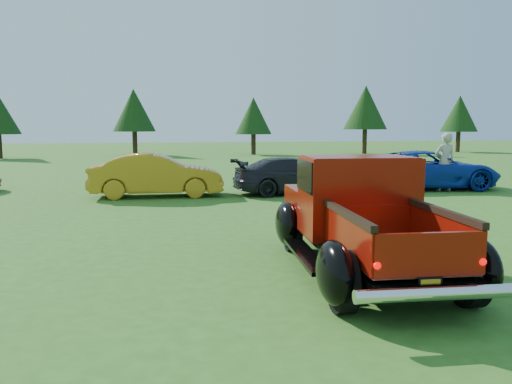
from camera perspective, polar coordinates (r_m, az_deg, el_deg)
name	(u,v)px	position (r m, az deg, el deg)	size (l,w,h in m)	color
ground	(249,257)	(8.58, -0.75, -7.46)	(120.00, 120.00, 0.00)	#33601B
tree_mid_left	(134,110)	(39.19, -13.78, 9.05)	(3.20, 3.20, 5.00)	#332114
tree_mid_right	(253,116)	(38.89, -0.30, 8.67)	(2.82, 2.82, 4.40)	#332114
tree_east	(366,108)	(41.14, 12.41, 9.39)	(3.46, 3.46, 5.40)	#332114
tree_far_east	(459,114)	(46.33, 22.23, 8.28)	(3.07, 3.07, 4.80)	#332114
pickup_truck	(357,215)	(8.02, 11.45, -2.57)	(2.52, 4.87, 1.76)	black
show_car_yellow	(157,175)	(16.08, -11.29, 1.91)	(1.44, 4.13, 1.36)	#BE7C19
show_car_grey	(295,176)	(16.52, 4.50, 1.89)	(1.67, 4.11, 1.19)	black
show_car_blue	(428,170)	(18.76, 19.05, 2.42)	(2.24, 4.87, 1.35)	#0E2D9B
spectator	(445,162)	(18.29, 20.76, 3.24)	(0.73, 0.48, 2.00)	#A8A192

